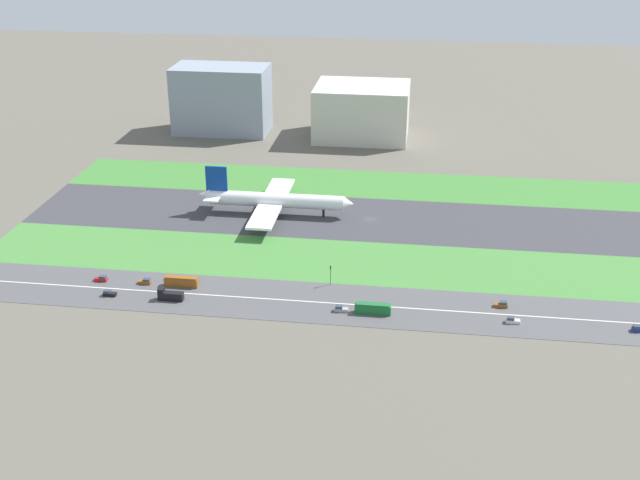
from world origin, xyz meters
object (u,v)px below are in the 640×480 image
object	(u,v)px
car_0	(501,305)
bus_1	(181,282)
traffic_light	(330,274)
car_5	(512,320)
car_6	(639,329)
car_2	(101,279)
car_3	(109,293)
bus_0	(373,309)
terminal_building	(222,99)
car_1	(341,309)
airliner	(272,200)
truck_0	(170,295)
hangar_building	(362,111)
fuel_tank_west	(389,105)
car_4	(145,282)

from	to	relation	value
car_0	bus_1	bearing A→B (deg)	-180.00
traffic_light	car_5	bearing A→B (deg)	-16.71
car_6	car_2	world-z (taller)	same
car_3	bus_0	bearing A→B (deg)	-180.00
car_0	bus_0	world-z (taller)	bus_0
car_6	terminal_building	bearing A→B (deg)	-46.92
car_3	terminal_building	bearing A→B (deg)	-87.33
car_1	airliner	bearing A→B (deg)	-64.43
car_0	traffic_light	bearing A→B (deg)	172.05
car_3	bus_1	xyz separation A→B (m)	(21.97, 10.00, 0.90)
truck_0	hangar_building	world-z (taller)	hangar_building
car_6	car_1	distance (m)	92.54
bus_1	terminal_building	distance (m)	185.31
car_5	traffic_light	size ratio (longest dim) A/B	0.61
car_1	fuel_tank_west	world-z (taller)	fuel_tank_west
hangar_building	fuel_tank_west	distance (m)	47.23
car_1	bus_0	world-z (taller)	bus_0
airliner	hangar_building	xyz separation A→B (m)	(26.69, 114.00, 7.74)
airliner	bus_0	bearing A→B (deg)	-58.59
car_2	car_6	bearing A→B (deg)	-3.23
car_0	car_3	distance (m)	130.06
airliner	traffic_light	size ratio (longest dim) A/B	9.03
car_5	bus_1	size ratio (longest dim) A/B	0.38
car_5	hangar_building	world-z (taller)	hangar_building
car_6	car_3	size ratio (longest dim) A/B	1.00
traffic_light	truck_0	bearing A→B (deg)	-160.67
car_5	traffic_light	world-z (taller)	traffic_light
bus_1	car_1	bearing A→B (deg)	-10.11
fuel_tank_west	car_5	bearing A→B (deg)	-77.43
bus_0	hangar_building	xyz separation A→B (m)	(-20.94, 192.00, 12.16)
car_5	car_1	world-z (taller)	same
car_6	bus_1	xyz separation A→B (m)	(-148.62, 10.00, 0.90)
terminal_building	car_1	bearing A→B (deg)	-65.62
car_5	car_4	xyz separation A→B (m)	(-123.26, 10.00, 0.00)
terminal_building	airliner	bearing A→B (deg)	-66.44
airliner	car_2	xyz separation A→B (m)	(-47.41, -68.00, -5.31)
airliner	terminal_building	bearing A→B (deg)	113.56
terminal_building	truck_0	bearing A→B (deg)	-81.09
bus_0	traffic_light	xyz separation A→B (m)	(-15.94, 17.99, 2.47)
truck_0	bus_1	bearing A→B (deg)	-94.82
airliner	car_3	distance (m)	88.16
car_0	car_6	bearing A→B (deg)	-13.73
car_6	fuel_tank_west	size ratio (longest dim) A/B	0.25
car_5	car_3	xyz separation A→B (m)	(-132.37, 0.00, 0.00)
car_1	truck_0	distance (m)	56.94
car_3	hangar_building	distance (m)	203.91
car_3	car_1	xyz separation A→B (m)	(78.06, 0.00, 0.00)
traffic_light	terminal_building	size ratio (longest dim) A/B	0.14
car_0	fuel_tank_west	world-z (taller)	fuel_tank_west
airliner	hangar_building	bearing A→B (deg)	76.82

